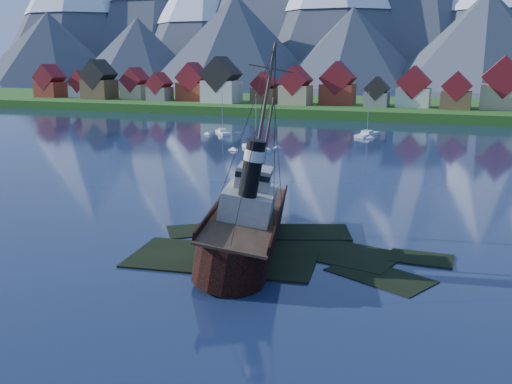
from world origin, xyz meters
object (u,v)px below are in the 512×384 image
(sailboat_c, at_px, (256,148))
(sailboat_e, at_px, (367,135))
(tugboat_wreck, at_px, (247,220))
(sailboat_f, at_px, (223,133))

(sailboat_c, bearing_deg, sailboat_e, 14.28)
(tugboat_wreck, relative_size, sailboat_f, 2.45)
(sailboat_c, bearing_deg, sailboat_f, 83.68)
(tugboat_wreck, height_order, sailboat_c, tugboat_wreck)
(tugboat_wreck, relative_size, sailboat_c, 2.22)
(sailboat_c, bearing_deg, tugboat_wreck, -115.05)
(tugboat_wreck, distance_m, sailboat_f, 92.25)
(sailboat_e, bearing_deg, sailboat_f, -151.92)
(sailboat_c, height_order, sailboat_e, sailboat_c)
(sailboat_c, relative_size, sailboat_f, 1.10)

